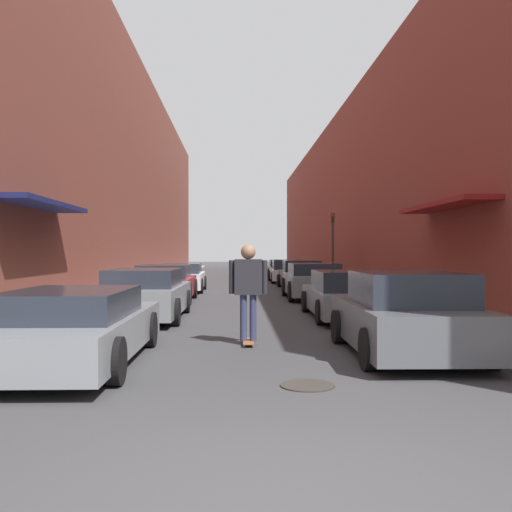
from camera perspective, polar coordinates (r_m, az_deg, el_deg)
The scene contains 18 objects.
ground at distance 27.83m, azimuth -1.50°, elevation -3.09°, with size 131.13×131.13×0.00m, color #38383A.
curb_strip_left at distance 34.05m, azimuth -9.34°, elevation -2.34°, with size 1.80×59.60×0.12m.
curb_strip_right at distance 34.13m, azimuth 6.12°, elevation -2.33°, with size 1.80×59.60×0.12m.
building_row_left at distance 34.78m, azimuth -14.14°, elevation 7.78°, with size 4.90×59.60×12.32m.
building_row_right at distance 34.75m, azimuth 10.89°, elevation 5.55°, with size 4.90×59.60×9.62m.
parked_car_left_0 at distance 9.22m, azimuth -17.72°, elevation -6.79°, with size 2.04×4.81×1.15m.
parked_car_left_1 at distance 14.78m, azimuth -11.04°, elevation -3.81°, with size 2.02×4.56×1.29m.
parked_car_left_2 at distance 19.80m, azimuth -9.10°, elevation -2.72°, with size 2.00×4.38×1.27m.
parked_car_left_3 at distance 24.65m, azimuth -7.36°, elevation -2.17°, with size 1.90×4.01×1.22m.
parked_car_right_0 at distance 9.83m, azimuth 14.79°, elevation -5.80°, with size 2.00×3.99×1.39m.
parked_car_right_1 at distance 14.96m, azimuth 9.01°, elevation -3.91°, with size 1.94×4.61×1.23m.
parked_car_right_2 at distance 20.80m, azimuth 5.74°, elevation -2.52°, with size 2.05×4.21×1.30m.
parked_car_right_3 at distance 26.32m, azimuth 4.50°, elevation -1.92°, with size 1.96×4.59×1.32m.
parked_car_right_4 at distance 31.94m, azimuth 3.12°, elevation -1.55°, with size 1.95×4.58×1.27m.
parked_car_right_5 at distance 37.75m, azimuth 2.52°, elevation -1.28°, with size 1.90×3.95×1.18m.
skateboarder at distance 10.55m, azimuth -0.79°, elevation -2.70°, with size 0.71×0.78×1.86m.
manhole_cover at distance 7.52m, azimuth 5.16°, elevation -12.76°, with size 0.70×0.70×0.02m.
traffic_light at distance 27.55m, azimuth 7.67°, elevation 1.54°, with size 0.16×0.22×3.43m.
Camera 1 is at (-0.28, -3.94, 1.73)m, focal length 40.00 mm.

